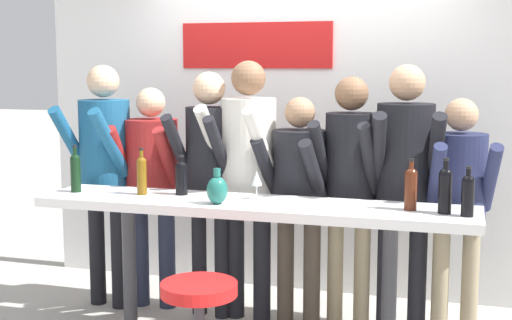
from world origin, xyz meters
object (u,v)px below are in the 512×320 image
person_far_left (104,159)px  tasting_table (252,224)px  bar_stool (199,320)px  wine_bottle_1 (411,187)px  person_rightmost (459,194)px  wine_glass_0 (257,179)px  person_center (248,162)px  person_center_right (299,187)px  decorative_vase (217,190)px  wine_bottle_3 (181,176)px  person_far_right (405,170)px  wine_bottle_4 (445,188)px  wine_bottle_2 (76,171)px  person_left (152,174)px  wine_bottle_0 (468,193)px  person_right (350,174)px  person_center_left (209,165)px  wine_bottle_5 (142,174)px

person_far_left → tasting_table: bearing=-12.1°
bar_stool → wine_bottle_1: 1.43m
person_rightmost → wine_glass_0: person_rightmost is taller
person_far_left → wine_glass_0: (1.30, -0.42, -0.03)m
person_center → person_center_right: bearing=6.7°
person_center → decorative_vase: bearing=-77.9°
wine_bottle_1 → wine_bottle_3: (-1.47, 0.07, -0.02)m
person_far_right → wine_bottle_4: size_ratio=5.69×
tasting_table → person_center_right: size_ratio=1.72×
person_rightmost → wine_bottle_2: 2.51m
person_left → wine_bottle_1: bearing=-18.9°
wine_bottle_2 → wine_bottle_0: bearing=-1.1°
person_left → person_right: person_right is taller
person_center_right → wine_bottle_4: person_center_right is taller
person_center_left → person_center: (0.29, 0.01, 0.04)m
person_center_right → decorative_vase: size_ratio=7.28×
person_far_right → bar_stool: bearing=-137.5°
wine_bottle_4 → decorative_vase: (-1.34, -0.11, -0.06)m
person_center_right → person_rightmost: (1.05, 0.01, 0.01)m
wine_bottle_2 → person_left: bearing=67.2°
wine_bottle_1 → wine_bottle_2: bearing=-179.0°
tasting_table → wine_bottle_5: size_ratio=8.96×
person_rightmost → person_far_left: bearing=170.2°
person_center_right → person_right: (0.34, 0.05, 0.10)m
person_far_left → wine_bottle_2: 0.54m
wine_bottle_5 → wine_glass_0: (0.76, 0.07, -0.01)m
bar_stool → wine_bottle_1: (1.07, 0.66, 0.69)m
bar_stool → person_center: (-0.09, 1.18, 0.72)m
person_left → person_rightmost: (2.19, -0.08, -0.02)m
wine_glass_0 → person_far_left: bearing=162.0°
wine_bottle_5 → person_center: bearing=42.8°
person_far_right → wine_bottle_2: (-2.10, -0.59, -0.01)m
person_far_left → wine_glass_0: 1.37m
person_center_left → person_center: size_ratio=0.96×
person_far_right → person_rightmost: size_ratio=1.13×
person_right → person_left: bearing=-176.2°
person_right → bar_stool: bearing=-112.0°
person_left → wine_glass_0: bearing=-29.8°
person_right → person_rightmost: person_right is taller
person_center_right → wine_bottle_3: 0.81m
bar_stool → tasting_table: bearing=80.2°
bar_stool → decorative_vase: bearing=98.2°
person_center → wine_bottle_1: 1.27m
bar_stool → wine_bottle_0: (1.39, 0.57, 0.68)m
person_center_left → wine_bottle_1: 1.53m
person_left → bar_stool: bearing=-57.6°
wine_bottle_2 → bar_stool: bearing=-29.3°
wine_bottle_3 → decorative_vase: bearing=-34.5°
person_center → person_far_right: 1.08m
person_right → wine_bottle_5: person_right is taller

